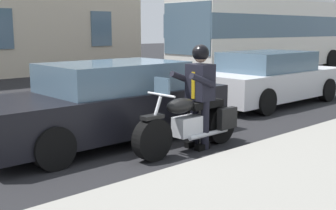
% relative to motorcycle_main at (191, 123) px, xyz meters
% --- Properties ---
extents(ground_plane, '(80.00, 80.00, 0.00)m').
position_rel_motorcycle_main_xyz_m(ground_plane, '(0.22, -1.25, -0.45)').
color(ground_plane, black).
extents(lane_center_stripe, '(60.00, 0.16, 0.01)m').
position_rel_motorcycle_main_xyz_m(lane_center_stripe, '(0.22, -3.25, -0.45)').
color(lane_center_stripe, '#E5DB4C').
rests_on(lane_center_stripe, ground_plane).
extents(motorcycle_main, '(2.21, 0.60, 1.26)m').
position_rel_motorcycle_main_xyz_m(motorcycle_main, '(0.00, 0.00, 0.00)').
color(motorcycle_main, black).
rests_on(motorcycle_main, ground_plane).
extents(rider_main, '(0.62, 0.55, 1.74)m').
position_rel_motorcycle_main_xyz_m(rider_main, '(-0.19, -0.00, 0.58)').
color(rider_main, black).
rests_on(rider_main, ground_plane).
extents(bus_near, '(11.05, 2.70, 3.30)m').
position_rel_motorcycle_main_xyz_m(bus_near, '(-11.72, -6.43, 1.42)').
color(bus_near, white).
rests_on(bus_near, ground_plane).
extents(car_silver, '(4.60, 1.92, 1.40)m').
position_rel_motorcycle_main_xyz_m(car_silver, '(0.66, -1.46, 0.24)').
color(car_silver, black).
rests_on(car_silver, ground_plane).
extents(car_dark, '(4.60, 1.92, 1.40)m').
position_rel_motorcycle_main_xyz_m(car_dark, '(-4.72, -1.73, 0.24)').
color(car_dark, silver).
rests_on(car_dark, ground_plane).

